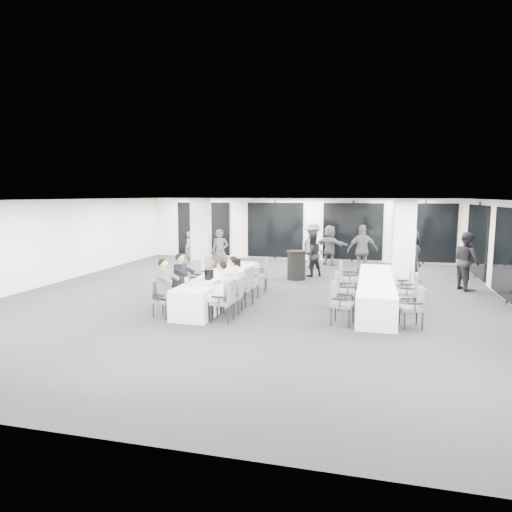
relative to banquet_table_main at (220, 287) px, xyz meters
The scene contains 43 objects.
room 2.60m from the banquet_table_main, 46.41° to the left, with size 14.04×16.04×2.84m.
column_left 4.45m from the banquet_table_main, 117.95° to the left, with size 0.60×0.60×2.80m, color silver.
column_right 5.33m from the banquet_table_main, 18.13° to the left, with size 0.60×0.60×2.80m, color silver.
banquet_table_main is the anchor object (origin of this frame).
banquet_table_side 4.25m from the banquet_table_main, ahead, with size 0.90×5.00×0.75m, color silver.
cocktail_table 4.01m from the banquet_table_main, 67.12° to the left, with size 0.73×0.73×1.01m.
chair_main_left_near 2.19m from the banquet_table_main, 112.18° to the right, with size 0.53×0.55×0.88m.
chair_main_left_second 1.35m from the banquet_table_main, 127.82° to the right, with size 0.49×0.53×0.87m.
chair_main_left_mid 0.87m from the banquet_table_main, 165.16° to the right, with size 0.49×0.55×0.93m.
chair_main_left_fourth 1.01m from the banquet_table_main, 147.25° to the left, with size 0.62×0.65×1.02m.
chair_main_left_far 1.92m from the banquet_table_main, 116.07° to the left, with size 0.52×0.58×1.01m.
chair_main_right_near 2.24m from the banquet_table_main, 68.01° to the right, with size 0.50×0.56×0.98m.
chair_main_right_second 1.48m from the banquet_table_main, 56.02° to the right, with size 0.46×0.51×0.88m.
chair_main_right_mid 0.97m from the banquet_table_main, 27.66° to the right, with size 0.61×0.65×1.03m.
chair_main_right_fourth 1.01m from the banquet_table_main, 33.48° to the left, with size 0.58×0.61×0.96m.
chair_main_right_far 1.74m from the banquet_table_main, 61.20° to the left, with size 0.55×0.60×0.98m.
chair_side_left_near 3.76m from the banquet_table_main, 25.40° to the right, with size 0.57×0.61×0.98m.
chair_side_left_mid 3.41m from the banquet_table_main, ahead, with size 0.58×0.62×0.98m.
chair_side_left_far 3.66m from the banquet_table_main, 21.93° to the left, with size 0.59×0.64×1.04m.
chair_side_right_near 5.27m from the banquet_table_main, 16.26° to the right, with size 0.56×0.59×0.92m.
chair_side_right_mid 5.07m from the banquet_table_main, ahead, with size 0.51×0.57×0.98m.
chair_side_right_far 5.28m from the banquet_table_main, 16.65° to the left, with size 0.45×0.50×0.86m.
seated_guest_a 2.19m from the banquet_table_main, 108.12° to the right, with size 0.50×0.38×1.44m.
seated_guest_b 1.32m from the banquet_table_main, 122.35° to the right, with size 0.50×0.38×1.44m.
seated_guest_c 2.22m from the banquet_table_main, 72.13° to the right, with size 0.50×0.38×1.44m.
seated_guest_d 1.47m from the banquet_table_main, 61.51° to the right, with size 0.50×0.38×1.44m.
standing_guest_a 4.40m from the banquet_table_main, 108.71° to the left, with size 0.69×0.56×1.90m, color #505157.
standing_guest_b 4.90m from the banquet_table_main, 65.84° to the left, with size 0.86×0.53×1.79m, color black.
standing_guest_c 6.62m from the banquet_table_main, 74.29° to the left, with size 1.34×0.68×2.07m, color #505157.
standing_guest_d 6.33m from the banquet_table_main, 53.13° to the left, with size 1.25×0.70×2.12m, color #505157.
standing_guest_e 6.98m from the banquet_table_main, 38.62° to the left, with size 0.96×0.59×2.00m, color black.
standing_guest_f 7.69m from the banquet_table_main, 71.80° to the left, with size 1.76×0.68×1.92m, color #505157.
standing_guest_g 5.86m from the banquet_table_main, 120.76° to the left, with size 0.62×0.50×1.71m, color #505157.
standing_guest_h 7.72m from the banquet_table_main, 25.04° to the left, with size 1.00×0.61×2.07m, color black.
ice_bucket_near 1.00m from the banquet_table_main, 91.13° to the right, with size 0.24×0.24×0.27m, color black.
ice_bucket_far 1.50m from the banquet_table_main, 86.78° to the left, with size 0.22×0.22×0.25m, color black.
water_bottle_a 2.02m from the banquet_table_main, 95.84° to the right, with size 0.07×0.07×0.23m, color silver.
water_bottle_b 0.60m from the banquet_table_main, 74.61° to the left, with size 0.07×0.07×0.23m, color silver.
water_bottle_c 1.93m from the banquet_table_main, 89.54° to the left, with size 0.07×0.07×0.22m, color silver.
plate_a 1.68m from the banquet_table_main, 95.01° to the right, with size 0.20×0.20×0.03m.
plate_b 1.62m from the banquet_table_main, 82.28° to the right, with size 0.19×0.19×0.03m.
plate_c 0.71m from the banquet_table_main, 92.42° to the right, with size 0.20×0.20×0.03m.
wine_glass 2.25m from the banquet_table_main, 84.23° to the right, with size 0.08×0.08×0.21m.
Camera 1 is at (3.29, -12.57, 2.94)m, focal length 32.00 mm.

